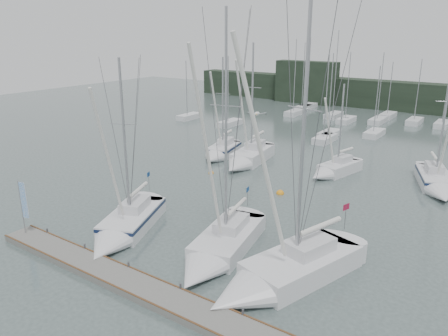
# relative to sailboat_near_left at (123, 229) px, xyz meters

# --- Properties ---
(ground) EXTENTS (160.00, 160.00, 0.00)m
(ground) POSITION_rel_sailboat_near_left_xyz_m (5.87, 0.92, -0.57)
(ground) COLOR #475655
(ground) RESTS_ON ground
(dock) EXTENTS (24.00, 2.00, 0.40)m
(dock) POSITION_rel_sailboat_near_left_xyz_m (5.87, -4.08, -0.37)
(dock) COLOR #61615D
(dock) RESTS_ON ground
(far_treeline) EXTENTS (90.00, 4.00, 5.00)m
(far_treeline) POSITION_rel_sailboat_near_left_xyz_m (5.87, 62.92, 1.93)
(far_treeline) COLOR black
(far_treeline) RESTS_ON ground
(far_building_left) EXTENTS (12.00, 3.00, 8.00)m
(far_building_left) POSITION_rel_sailboat_near_left_xyz_m (-14.13, 60.92, 3.43)
(far_building_left) COLOR black
(far_building_left) RESTS_ON ground
(mast_forest) EXTENTS (55.64, 27.70, 13.80)m
(mast_forest) POSITION_rel_sailboat_near_left_xyz_m (3.91, 45.55, -0.11)
(mast_forest) COLOR silver
(mast_forest) RESTS_ON ground
(sailboat_near_left) EXTENTS (6.06, 9.46, 13.06)m
(sailboat_near_left) POSITION_rel_sailboat_near_left_xyz_m (0.00, 0.00, 0.00)
(sailboat_near_left) COLOR silver
(sailboat_near_left) RESTS_ON ground
(sailboat_near_center) EXTENTS (4.82, 10.17, 16.11)m
(sailboat_near_center) POSITION_rel_sailboat_near_left_xyz_m (7.25, 0.98, -0.04)
(sailboat_near_center) COLOR silver
(sailboat_near_center) RESTS_ON ground
(sailboat_near_right) EXTENTS (6.21, 10.83, 16.79)m
(sailboat_near_right) POSITION_rel_sailboat_near_left_xyz_m (11.74, 0.43, 0.06)
(sailboat_near_right) COLOR silver
(sailboat_near_right) RESTS_ON ground
(sailboat_mid_a) EXTENTS (3.89, 7.35, 11.78)m
(sailboat_mid_a) POSITION_rel_sailboat_near_left_xyz_m (-5.79, 19.95, 0.03)
(sailboat_mid_a) COLOR silver
(sailboat_mid_a) RESTS_ON ground
(sailboat_mid_b) EXTENTS (3.96, 9.43, 13.43)m
(sailboat_mid_b) POSITION_rel_sailboat_near_left_xyz_m (-1.87, 19.29, 0.05)
(sailboat_mid_b) COLOR silver
(sailboat_mid_b) RESTS_ON ground
(sailboat_mid_c) EXTENTS (3.67, 6.99, 9.59)m
(sailboat_mid_c) POSITION_rel_sailboat_near_left_xyz_m (7.01, 21.03, -0.06)
(sailboat_mid_c) COLOR silver
(sailboat_mid_c) RESTS_ON ground
(sailboat_mid_d) EXTENTS (5.24, 8.72, 13.10)m
(sailboat_mid_d) POSITION_rel_sailboat_near_left_xyz_m (16.30, 22.41, 0.03)
(sailboat_mid_d) COLOR silver
(sailboat_mid_d) RESTS_ON ground
(buoy_a) EXTENTS (0.70, 0.70, 0.70)m
(buoy_a) POSITION_rel_sailboat_near_left_xyz_m (5.14, 13.66, -0.57)
(buoy_a) COLOR orange
(buoy_a) RESTS_ON ground
(buoy_c) EXTENTS (0.54, 0.54, 0.54)m
(buoy_c) POSITION_rel_sailboat_near_left_xyz_m (-3.21, 14.76, -0.57)
(buoy_c) COLOR orange
(buoy_c) RESTS_ON ground
(dock_banner) EXTENTS (0.58, 0.15, 3.83)m
(dock_banner) POSITION_rel_sailboat_near_left_xyz_m (-5.12, -3.99, 2.09)
(dock_banner) COLOR #9C9EA4
(dock_banner) RESTS_ON dock
(seagull) EXTENTS (1.06, 0.57, 0.22)m
(seagull) POSITION_rel_sailboat_near_left_xyz_m (8.51, 3.53, 8.47)
(seagull) COLOR silver
(seagull) RESTS_ON ground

